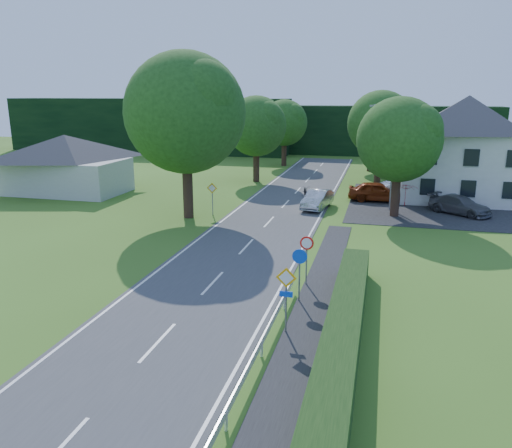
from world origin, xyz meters
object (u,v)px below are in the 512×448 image
(motorcycle, at_px, (305,191))
(parked_car_red, at_px, (377,191))
(parked_car_silver_b, at_px, (466,196))
(parked_car_grey, at_px, (460,205))
(streetlight, at_px, (392,152))
(parasol, at_px, (405,195))
(moving_car, at_px, (317,199))
(parked_car_silver_a, at_px, (400,190))

(motorcycle, relative_size, parked_car_red, 0.37)
(parked_car_red, relative_size, parked_car_silver_b, 0.95)
(motorcycle, height_order, parked_car_grey, parked_car_grey)
(streetlight, bearing_deg, parked_car_silver_b, 29.35)
(streetlight, bearing_deg, parked_car_grey, -1.64)
(motorcycle, bearing_deg, parasol, -28.26)
(moving_car, bearing_deg, parked_car_silver_a, 48.84)
(moving_car, height_order, parked_car_silver_a, parked_car_silver_a)
(parked_car_grey, bearing_deg, parked_car_silver_b, 22.93)
(motorcycle, relative_size, parked_car_grey, 0.38)
(motorcycle, bearing_deg, parked_car_silver_b, -15.72)
(parked_car_red, height_order, parasol, parasol)
(streetlight, xyz_separation_m, parked_car_silver_a, (0.92, 4.28, -3.67))
(moving_car, distance_m, motorcycle, 4.79)
(parasol, bearing_deg, streetlight, -129.15)
(parked_car_silver_b, bearing_deg, streetlight, 89.41)
(moving_car, relative_size, parasol, 2.20)
(parasol, bearing_deg, parked_car_silver_b, 20.72)
(motorcycle, bearing_deg, streetlight, -42.00)
(streetlight, distance_m, parked_car_silver_a, 5.72)
(moving_car, bearing_deg, parasol, 29.95)
(motorcycle, height_order, parasol, parasol)
(parked_car_red, distance_m, parked_car_silver_a, 2.22)
(streetlight, xyz_separation_m, parked_car_red, (-0.88, 3.00, -3.62))
(streetlight, height_order, parasol, streetlight)
(parked_car_silver_a, distance_m, parked_car_silver_b, 5.19)
(parked_car_grey, height_order, parked_car_silver_b, parked_car_silver_b)
(streetlight, height_order, moving_car, streetlight)
(parked_car_red, distance_m, parasol, 2.60)
(parked_car_grey, distance_m, parked_car_silver_b, 3.65)
(parked_car_silver_a, bearing_deg, streetlight, 144.40)
(streetlight, relative_size, parked_car_grey, 1.73)
(parked_car_red, relative_size, parked_car_grey, 1.03)
(parked_car_grey, relative_size, parasol, 2.35)
(motorcycle, distance_m, parked_car_silver_b, 13.03)
(parked_car_silver_a, relative_size, parked_car_grey, 0.99)
(parked_car_red, bearing_deg, parked_car_silver_a, -55.48)
(parked_car_red, bearing_deg, moving_car, 130.30)
(parked_car_red, bearing_deg, parked_car_silver_b, -87.66)
(parked_car_silver_a, bearing_deg, parked_car_silver_b, -123.36)
(parked_car_silver_a, xyz_separation_m, parked_car_grey, (4.23, -4.43, -0.08))
(motorcycle, xyz_separation_m, parked_car_silver_a, (7.91, 0.71, 0.29))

